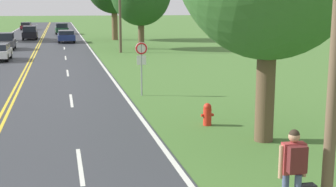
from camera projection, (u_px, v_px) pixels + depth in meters
The scene contains 8 objects.
hitchhiker_person at pixel (294, 163), 9.47m from camera, with size 0.61×0.44×1.80m.
fire_hydrant at pixel (207, 114), 16.76m from camera, with size 0.46×0.30×0.81m.
traffic_sign at pixel (141, 55), 22.06m from camera, with size 0.60×0.10×2.55m.
car_dark_grey_sedan_mid_near at pixel (5, 41), 45.53m from camera, with size 2.00×3.96×1.64m.
car_dark_blue_hatchback_mid_far at pixel (66, 36), 54.28m from camera, with size 1.99×4.30×1.41m.
car_black_sedan_receding at pixel (30, 33), 59.25m from camera, with size 1.84×4.57×1.70m.
car_dark_green_van_distant at pixel (62, 28), 70.17m from camera, with size 2.03×4.47×1.66m.
car_maroon_hatchback_horizon at pixel (26, 26), 82.49m from camera, with size 1.87×4.21×1.35m.
Camera 1 is at (2.28, -4.70, 4.25)m, focal length 50.00 mm.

